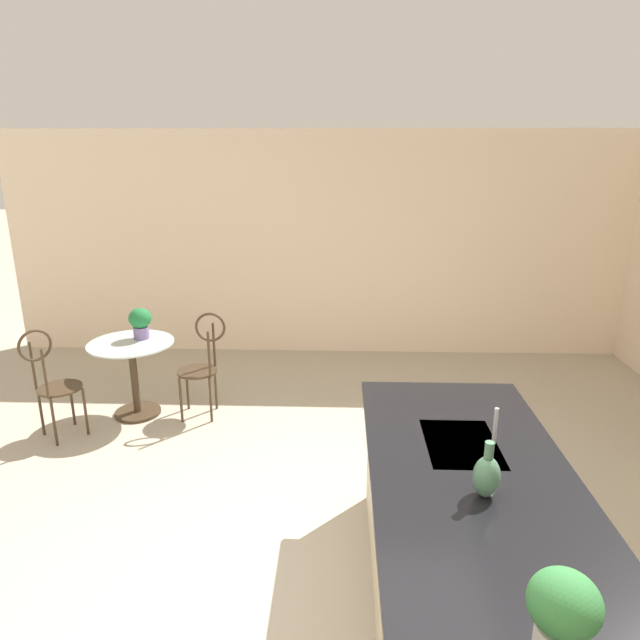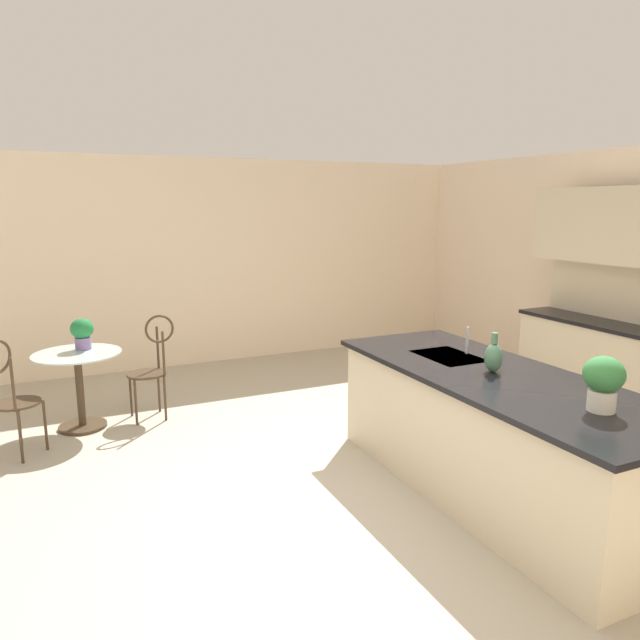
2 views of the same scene
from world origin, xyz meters
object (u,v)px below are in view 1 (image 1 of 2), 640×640
potted_plant_on_table (140,321)px  vase_on_counter (487,476)px  potted_plant_counter_far (563,612)px  bistro_table (134,371)px  chair_by_island (51,378)px  chair_near_window (202,360)px

potted_plant_on_table → vase_on_counter: vase_on_counter is taller
potted_plant_counter_far → potted_plant_on_table: bearing=-144.2°
bistro_table → chair_by_island: bearing=-48.7°
potted_plant_on_table → bistro_table: bearing=-27.8°
potted_plant_on_table → potted_plant_counter_far: bearing=35.8°
bistro_table → potted_plant_on_table: 0.49m
bistro_table → chair_near_window: bearing=89.7°
potted_plant_counter_far → vase_on_counter: (-0.90, -0.02, -0.08)m
potted_plant_on_table → potted_plant_counter_far: 4.49m
chair_near_window → vase_on_counter: size_ratio=3.62×
bistro_table → chair_by_island: (0.48, -0.55, 0.13)m
chair_by_island → potted_plant_on_table: (-0.60, 0.61, 0.34)m
chair_near_window → potted_plant_counter_far: size_ratio=3.18×
chair_by_island → potted_plant_counter_far: 4.46m
bistro_table → chair_by_island: 0.74m
chair_by_island → vase_on_counter: bearing=56.5°
chair_by_island → chair_near_window: bearing=111.4°
bistro_table → potted_plant_on_table: potted_plant_on_table is taller
potted_plant_counter_far → vase_on_counter: 0.90m
chair_by_island → potted_plant_counter_far: (3.03, 3.23, 0.53)m
chair_by_island → potted_plant_on_table: 0.92m
chair_by_island → bistro_table: bearing=131.3°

